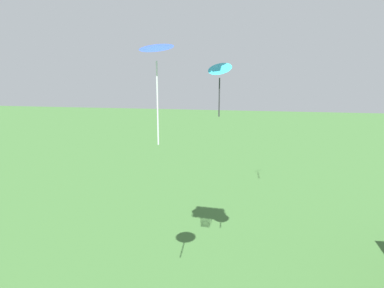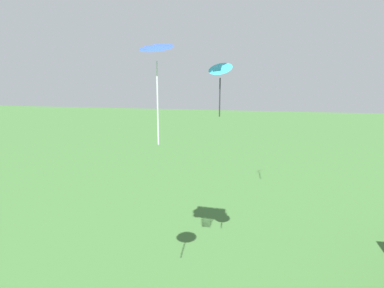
{
  "view_description": "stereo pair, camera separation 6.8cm",
  "coord_description": "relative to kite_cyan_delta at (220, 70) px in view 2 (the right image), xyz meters",
  "views": [
    {
      "loc": [
        1.45,
        -1.27,
        9.29
      ],
      "look_at": [
        0.0,
        9.58,
        6.6
      ],
      "focal_mm": 35.0,
      "sensor_mm": 36.0,
      "label": 1
    },
    {
      "loc": [
        1.52,
        -1.26,
        9.29
      ],
      "look_at": [
        0.0,
        9.58,
        6.6
      ],
      "focal_mm": 35.0,
      "sensor_mm": 36.0,
      "label": 2
    }
  ],
  "objects": [
    {
      "name": "kite_cyan_delta",
      "position": [
        0.0,
        0.0,
        0.0
      ],
      "size": [
        1.14,
        1.1,
        2.04
      ],
      "color": "#2DB2C6"
    },
    {
      "name": "kite_blue_delta",
      "position": [
        -1.68,
        -3.01,
        0.67
      ],
      "size": [
        1.24,
        1.23,
        3.11
      ],
      "color": "blue"
    }
  ]
}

